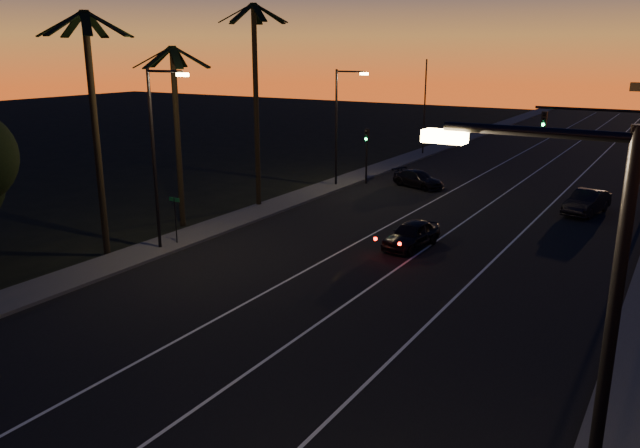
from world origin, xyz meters
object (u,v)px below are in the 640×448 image
Objects in this scene: right_car at (587,202)px; cross_car at (418,179)px; signal_mast at (612,136)px; lead_car at (411,234)px.

right_car is 1.02× the size of cross_car.
cross_car is (-12.73, 0.84, -4.16)m from signal_mast.
cross_car is (-5.34, 13.85, -0.07)m from lead_car.
signal_mast reaches higher than right_car.
right_car is at bearing 61.28° from lead_car.
right_car is (-0.82, -1.02, -4.04)m from signal_mast.
signal_mast is 4.25m from right_car.
lead_car is at bearing -118.72° from right_car.
cross_car is (-11.91, 1.86, -0.12)m from right_car.
right_car is at bearing -128.92° from signal_mast.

